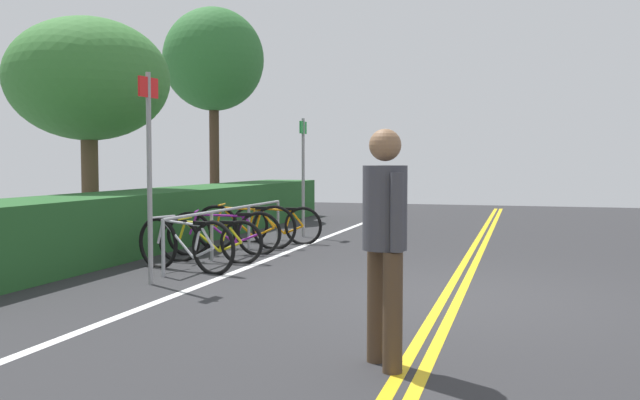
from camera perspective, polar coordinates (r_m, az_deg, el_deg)
The scene contains 16 objects.
ground_plane at distance 7.76m, azimuth 10.91°, elevation -8.09°, with size 32.72×13.37×0.05m, color #2B2B2D.
centre_line_yellow_inner at distance 7.75m, azimuth 11.51°, elevation -7.91°, with size 29.44×0.10×0.00m, color gold.
centre_line_yellow_outer at distance 7.77m, azimuth 10.32°, elevation -7.87°, with size 29.44×0.10×0.00m, color gold.
bike_lane_stripe_white at distance 8.56m, azimuth -9.40°, elevation -6.82°, with size 29.44×0.12×0.00m, color white.
bike_rack at distance 10.99m, azimuth -7.38°, elevation -1.63°, with size 4.37×0.05×0.76m.
bicycle_0 at distance 9.54m, azimuth -11.17°, elevation -3.66°, with size 0.61×1.71×0.76m.
bicycle_1 at distance 10.26m, azimuth -9.12°, elevation -3.37°, with size 0.46×1.64×0.69m.
bicycle_2 at distance 11.03m, azimuth -7.93°, elevation -2.75°, with size 0.71×1.73×0.74m.
bicycle_3 at distance 11.81m, azimuth -6.24°, elevation -2.23°, with size 0.51×1.76×0.79m.
bicycle_4 at distance 12.52m, azimuth -3.64°, elevation -2.06°, with size 0.46×1.72×0.73m.
pedestrian at distance 4.94m, azimuth 5.41°, elevation -2.54°, with size 0.42×0.32×1.72m.
sign_post_near at distance 8.48m, azimuth -14.02°, elevation 3.32°, with size 0.36×0.06×2.55m.
sign_post_far at distance 13.48m, azimuth -1.41°, elevation 2.84°, with size 0.36×0.06×2.33m.
hedge_backdrop at distance 13.14m, azimuth -11.92°, elevation -1.22°, with size 13.32×1.38×0.98m, color #235626.
tree_mid at distance 13.23m, azimuth -18.73°, elevation 9.41°, with size 2.91×2.91×4.08m.
tree_far_right at distance 18.59m, azimuth -8.85°, elevation 11.40°, with size 2.65×2.65×5.52m.
Camera 1 is at (-7.58, -0.73, 1.49)m, focal length 38.47 mm.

